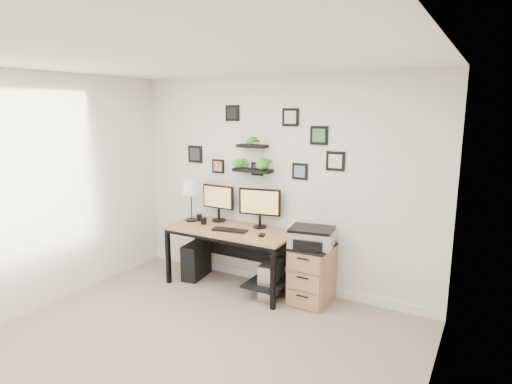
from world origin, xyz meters
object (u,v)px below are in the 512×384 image
Objects in this scene: monitor_right at (260,205)px; pc_tower_grey at (271,279)px; table_lamp at (191,188)px; desk at (234,238)px; mug at (204,221)px; monitor_left at (218,200)px; printer at (312,237)px; file_cabinet at (312,274)px; pc_tower_black at (196,260)px.

pc_tower_grey is at bearing -37.20° from monitor_right.
table_lamp is 1.56m from pc_tower_grey.
desk is at bearing -2.89° from table_lamp.
mug reaches higher than pc_tower_grey.
table_lamp reaches higher than monitor_left.
monitor_left is 0.90× the size of printer.
file_cabinet is at bearing -5.74° from monitor_left.
desk reaches higher than pc_tower_grey.
mug is (-0.70, -0.22, -0.25)m from monitor_right.
desk is at bearing -177.53° from printer.
monitor_right is at bearing -0.87° from monitor_left.
pc_tower_black is 1.07× the size of pc_tower_grey.
monitor_right reaches higher than pc_tower_grey.
monitor_left is 0.34m from mug.
table_lamp is at bearing 177.11° from desk.
mug reaches higher than desk.
mug is at bearing -107.77° from monitor_left.
monitor_left is 0.88× the size of table_lamp.
monitor_right is 0.81m from printer.
desk is 2.39× the size of file_cabinet.
pc_tower_grey is 0.82× the size of printer.
table_lamp is 0.81× the size of file_cabinet.
table_lamp is 1.02× the size of printer.
mug is (-0.44, -0.03, 0.17)m from desk.
desk is 0.47m from mug.
pc_tower_grey is (1.22, -0.06, -0.98)m from table_lamp.
table_lamp is 6.35× the size of mug.
pc_tower_grey is (1.13, -0.02, -0.02)m from pc_tower_black.
table_lamp is 1.25× the size of pc_tower_grey.
printer reaches higher than file_cabinet.
monitor_left reaches higher than pc_tower_grey.
monitor_right is at bearing 169.13° from printer.
file_cabinet reaches higher than pc_tower_black.
monitor_right is at bearing 142.80° from pc_tower_grey.
pc_tower_black is 0.69× the size of file_cabinet.
monitor_right reaches higher than pc_tower_black.
file_cabinet is 1.27× the size of printer.
pc_tower_grey is at bearing -2.63° from desk.
desk is 3.06× the size of monitor_right.
pc_tower_grey is (0.97, 0.01, -0.59)m from mug.
monitor_left is at bearing 32.28° from pc_tower_black.
monitor_left reaches higher than mug.
file_cabinet is at bearing 63.29° from printer.
monitor_right is 0.90m from pc_tower_grey.
monitor_left is at bearing 72.23° from mug.
monitor_right reaches higher than monitor_left.
monitor_left is 1.10× the size of pc_tower_grey.
mug is 0.16× the size of printer.
mug is 1.14m from pc_tower_grey.
desk is at bearing -8.11° from pc_tower_black.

